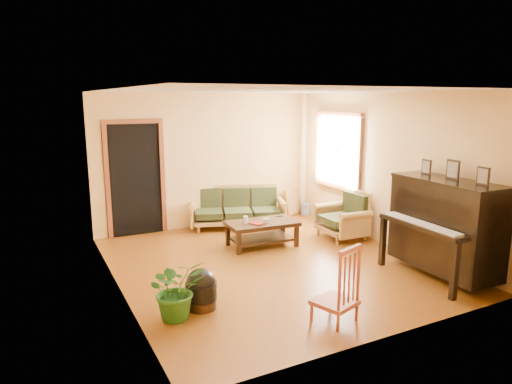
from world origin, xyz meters
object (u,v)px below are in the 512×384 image
sofa (237,208)px  armchair (342,215)px  coffee_table (262,234)px  red_chair (335,283)px  footstool (201,293)px  ceramic_crock (305,209)px  potted_plant (176,289)px  piano (445,228)px

sofa → armchair: size_ratio=2.15×
coffee_table → red_chair: (-0.53, -2.75, 0.24)m
footstool → ceramic_crock: footstool is taller
potted_plant → ceramic_crock: bearing=40.3°
footstool → ceramic_crock: bearing=41.8°
piano → red_chair: piano is taller
piano → potted_plant: bearing=175.7°
piano → sofa: bearing=116.2°
sofa → ceramic_crock: bearing=27.2°
footstool → ceramic_crock: size_ratio=1.60×
coffee_table → armchair: bearing=-9.1°
armchair → red_chair: bearing=-126.7°
piano → footstool: bearing=173.1°
sofa → ceramic_crock: 1.78m
coffee_table → piano: bearing=-54.3°
sofa → footstool: bearing=-102.3°
armchair → potted_plant: armchair is taller
armchair → potted_plant: size_ratio=1.20×
sofa → ceramic_crock: sofa is taller
red_chair → potted_plant: (-1.57, 0.88, -0.10)m
ceramic_crock → coffee_table: bearing=-141.4°
sofa → potted_plant: (-2.22, -3.13, -0.04)m
coffee_table → piano: piano is taller
sofa → footstool: sofa is taller
red_chair → potted_plant: bearing=133.3°
red_chair → armchair: bearing=33.3°
red_chair → potted_plant: size_ratio=1.27×
ceramic_crock → potted_plant: potted_plant is taller
ceramic_crock → potted_plant: bearing=-139.7°
armchair → footstool: (-3.27, -1.52, -0.25)m
potted_plant → footstool: bearing=19.5°
potted_plant → sofa: bearing=54.6°
armchair → potted_plant: bearing=-153.3°
coffee_table → potted_plant: (-2.10, -1.88, 0.14)m
armchair → piano: 2.12m
piano → footstool: 3.53m
coffee_table → ceramic_crock: (1.86, 1.49, -0.10)m
footstool → coffee_table: bearing=44.9°
coffee_table → ceramic_crock: bearing=38.6°
footstool → sofa: bearing=58.0°
piano → ceramic_crock: (0.18, 3.83, -0.58)m
coffee_table → potted_plant: 2.82m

